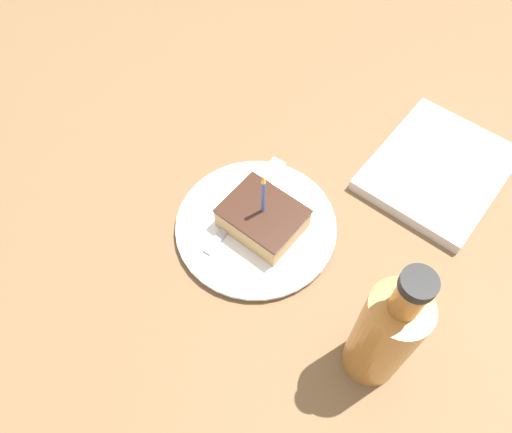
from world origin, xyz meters
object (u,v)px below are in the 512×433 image
(cake_slice, at_px, (263,218))
(bottle, at_px, (385,334))
(marble_board, at_px, (438,169))
(fork, at_px, (251,198))
(plate, at_px, (256,226))

(cake_slice, xyz_separation_m, bottle, (0.06, 0.23, 0.06))
(cake_slice, bearing_deg, bottle, 73.95)
(cake_slice, height_order, marble_board, cake_slice)
(fork, relative_size, bottle, 0.83)
(fork, relative_size, marble_board, 0.87)
(cake_slice, bearing_deg, plate, -67.51)
(fork, distance_m, bottle, 0.30)
(plate, distance_m, marble_board, 0.31)
(fork, height_order, marble_board, same)
(plate, bearing_deg, fork, -130.70)
(plate, bearing_deg, marble_board, 148.66)
(bottle, distance_m, marble_board, 0.34)
(cake_slice, bearing_deg, marble_board, 149.79)
(cake_slice, height_order, bottle, bottle)
(fork, bearing_deg, cake_slice, 59.31)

